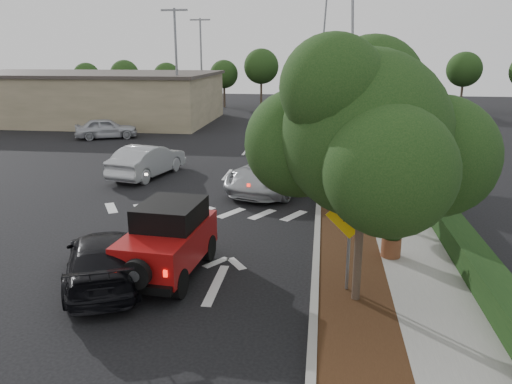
% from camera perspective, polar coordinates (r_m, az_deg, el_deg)
% --- Properties ---
extents(ground, '(120.00, 120.00, 0.00)m').
position_cam_1_polar(ground, '(14.01, -12.72, -9.81)').
color(ground, black).
rests_on(ground, ground).
extents(curb, '(0.20, 70.00, 0.15)m').
position_cam_1_polar(curb, '(24.51, 7.30, 1.80)').
color(curb, '#9E9B93').
rests_on(curb, ground).
extents(planting_strip, '(1.80, 70.00, 0.12)m').
position_cam_1_polar(planting_strip, '(24.53, 9.64, 1.68)').
color(planting_strip, black).
rests_on(planting_strip, ground).
extents(sidewalk, '(2.00, 70.00, 0.12)m').
position_cam_1_polar(sidewalk, '(24.68, 14.05, 1.51)').
color(sidewalk, gray).
rests_on(sidewalk, ground).
extents(hedge, '(0.80, 70.00, 0.80)m').
position_cam_1_polar(hedge, '(24.80, 17.31, 2.14)').
color(hedge, black).
rests_on(hedge, ground).
extents(commercial_building, '(22.00, 12.00, 4.00)m').
position_cam_1_polar(commercial_building, '(46.78, -18.89, 10.15)').
color(commercial_building, '#807658').
rests_on(commercial_building, ground).
extents(transmission_tower, '(7.00, 4.00, 28.00)m').
position_cam_1_polar(transmission_tower, '(60.10, 9.03, 9.96)').
color(transmission_tower, slate).
rests_on(transmission_tower, ground).
extents(street_tree_near, '(3.80, 3.80, 5.92)m').
position_cam_1_polar(street_tree_near, '(12.81, 11.26, -12.29)').
color(street_tree_near, black).
rests_on(street_tree_near, ground).
extents(street_tree_mid, '(3.20, 3.20, 5.32)m').
position_cam_1_polar(street_tree_mid, '(19.26, 10.10, -2.47)').
color(street_tree_mid, black).
rests_on(street_tree_mid, ground).
extents(street_tree_far, '(3.40, 3.40, 5.62)m').
position_cam_1_polar(street_tree_far, '(25.52, 9.57, 2.09)').
color(street_tree_far, black).
rests_on(street_tree_far, ground).
extents(light_pole_a, '(2.00, 0.22, 9.00)m').
position_cam_1_polar(light_pole_a, '(39.85, -8.77, 7.05)').
color(light_pole_a, slate).
rests_on(light_pole_a, ground).
extents(light_pole_b, '(2.00, 0.22, 9.00)m').
position_cam_1_polar(light_pole_b, '(51.60, -6.11, 9.12)').
color(light_pole_b, slate).
rests_on(light_pole_b, ground).
extents(red_jeep, '(2.01, 3.99, 1.99)m').
position_cam_1_polar(red_jeep, '(13.97, -9.76, -5.19)').
color(red_jeep, black).
rests_on(red_jeep, ground).
extents(silver_suv_ahead, '(4.47, 6.50, 1.65)m').
position_cam_1_polar(silver_suv_ahead, '(22.13, 2.19, 2.39)').
color(silver_suv_ahead, '#ABAEB3').
rests_on(silver_suv_ahead, ground).
extents(black_suv_oncoming, '(3.48, 4.92, 1.32)m').
position_cam_1_polar(black_suv_oncoming, '(13.93, -17.09, -7.31)').
color(black_suv_oncoming, black).
rests_on(black_suv_oncoming, ground).
extents(silver_sedan_oncoming, '(2.70, 5.01, 1.57)m').
position_cam_1_polar(silver_sedan_oncoming, '(25.04, -12.28, 3.53)').
color(silver_sedan_oncoming, '#ABAEB3').
rests_on(silver_sedan_oncoming, ground).
extents(parked_suv, '(4.53, 3.23, 1.43)m').
position_cam_1_polar(parked_suv, '(36.86, -16.75, 6.99)').
color(parked_suv, '#B8BAC0').
rests_on(parked_suv, ground).
extents(speed_hump_sign, '(1.21, 0.11, 2.58)m').
position_cam_1_polar(speed_hump_sign, '(12.48, 10.67, -4.03)').
color(speed_hump_sign, slate).
rests_on(speed_hump_sign, ground).
extents(terracotta_planter, '(0.72, 0.72, 1.25)m').
position_cam_1_polar(terracotta_planter, '(15.13, 15.29, -4.56)').
color(terracotta_planter, brown).
rests_on(terracotta_planter, ground).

